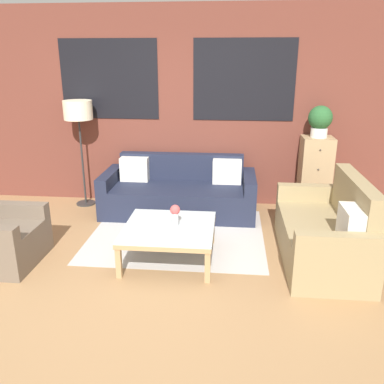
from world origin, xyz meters
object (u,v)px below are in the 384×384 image
Objects in this scene: floor_lamp at (78,115)px; flower_vase at (175,213)px; couch_dark at (179,193)px; potted_plant at (320,120)px; drawer_cabinet at (315,175)px; coffee_table at (169,231)px; settee_vintage at (326,233)px.

floor_lamp reaches higher than flower_vase.
couch_dark is 4.97× the size of potted_plant.
couch_dark is 1.41m from flower_vase.
floor_lamp is 1.43× the size of drawer_cabinet.
potted_plant is (-0.00, 0.00, 0.77)m from drawer_cabinet.
coffee_table is 0.63× the size of floor_lamp.
coffee_table is 0.90× the size of drawer_cabinet.
drawer_cabinet is at bearing 0.53° from floor_lamp.
drawer_cabinet is (0.13, 1.49, 0.23)m from settee_vintage.
floor_lamp is at bearing 172.69° from couch_dark.
drawer_cabinet is at bearing 84.88° from settee_vintage.
potted_plant is 2.50m from flower_vase.
potted_plant is at bearing 90.00° from drawer_cabinet.
settee_vintage is at bearing -36.04° from couch_dark.
coffee_table is at bearing -87.09° from couch_dark.
potted_plant is 1.83× the size of flower_vase.
floor_lamp is at bearing -179.47° from drawer_cabinet.
settee_vintage is at bearing 4.96° from coffee_table.
coffee_table is 2.45m from drawer_cabinet.
drawer_cabinet reaches higher than settee_vintage.
floor_lamp is at bearing 135.15° from flower_vase.
coffee_table is (0.07, -1.42, 0.05)m from couch_dark.
coffee_table is 0.20m from flower_vase.
potted_plant is at bearing 84.89° from settee_vintage.
settee_vintage is 1.51m from drawer_cabinet.
settee_vintage reaches higher than flower_vase.
couch_dark is 2.16m from potted_plant.
couch_dark is at bearing -173.47° from drawer_cabinet.
couch_dark is 1.38× the size of floor_lamp.
potted_plant is at bearing 42.06° from coffee_table.
settee_vintage is 1.49× the size of drawer_cabinet.
drawer_cabinet is (3.33, 0.03, -0.80)m from floor_lamp.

